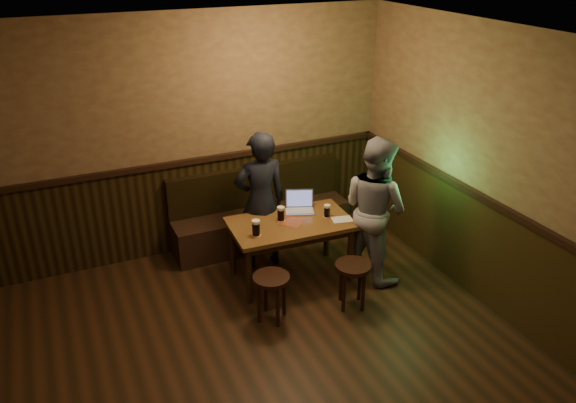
{
  "coord_description": "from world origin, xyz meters",
  "views": [
    {
      "loc": [
        -1.4,
        -3.03,
        3.48
      ],
      "look_at": [
        0.75,
        1.74,
        1.0
      ],
      "focal_mm": 35.0,
      "sensor_mm": 36.0,
      "label": 1
    }
  ],
  "objects_px": {
    "pub_table": "(291,229)",
    "stool_right": "(353,273)",
    "bench": "(261,219)",
    "person_grey": "(375,208)",
    "pint_left": "(256,228)",
    "pint_right": "(327,211)",
    "pint_mid": "(281,214)",
    "stool_left": "(271,285)",
    "person_suit": "(261,201)",
    "laptop": "(300,205)"
  },
  "relations": [
    {
      "from": "pub_table",
      "to": "pint_right",
      "type": "relative_size",
      "value": 9.28
    },
    {
      "from": "stool_left",
      "to": "pub_table",
      "type": "bearing_deg",
      "value": 51.33
    },
    {
      "from": "pub_table",
      "to": "stool_right",
      "type": "distance_m",
      "value": 0.85
    },
    {
      "from": "pint_mid",
      "to": "pub_table",
      "type": "bearing_deg",
      "value": -41.44
    },
    {
      "from": "laptop",
      "to": "person_grey",
      "type": "xyz_separation_m",
      "value": [
        0.66,
        -0.5,
        0.05
      ]
    },
    {
      "from": "person_suit",
      "to": "laptop",
      "type": "bearing_deg",
      "value": 159.96
    },
    {
      "from": "stool_right",
      "to": "bench",
      "type": "bearing_deg",
      "value": 102.15
    },
    {
      "from": "stool_left",
      "to": "pint_right",
      "type": "distance_m",
      "value": 1.12
    },
    {
      "from": "pint_mid",
      "to": "pint_left",
      "type": "bearing_deg",
      "value": -151.21
    },
    {
      "from": "bench",
      "to": "person_grey",
      "type": "xyz_separation_m",
      "value": [
        0.87,
        -1.18,
        0.5
      ]
    },
    {
      "from": "pint_left",
      "to": "pint_mid",
      "type": "bearing_deg",
      "value": 28.79
    },
    {
      "from": "person_suit",
      "to": "stool_right",
      "type": "bearing_deg",
      "value": 119.64
    },
    {
      "from": "pint_right",
      "to": "person_suit",
      "type": "height_order",
      "value": "person_suit"
    },
    {
      "from": "stool_right",
      "to": "person_grey",
      "type": "xyz_separation_m",
      "value": [
        0.52,
        0.46,
        0.42
      ]
    },
    {
      "from": "stool_left",
      "to": "stool_right",
      "type": "bearing_deg",
      "value": -9.28
    },
    {
      "from": "pint_left",
      "to": "laptop",
      "type": "bearing_deg",
      "value": 27.87
    },
    {
      "from": "stool_right",
      "to": "pub_table",
      "type": "bearing_deg",
      "value": 115.48
    },
    {
      "from": "bench",
      "to": "stool_right",
      "type": "xyz_separation_m",
      "value": [
        0.35,
        -1.64,
        0.08
      ]
    },
    {
      "from": "laptop",
      "to": "pint_left",
      "type": "bearing_deg",
      "value": -130.69
    },
    {
      "from": "bench",
      "to": "person_grey",
      "type": "relative_size",
      "value": 1.35
    },
    {
      "from": "pint_right",
      "to": "pub_table",
      "type": "bearing_deg",
      "value": 172.75
    },
    {
      "from": "pub_table",
      "to": "stool_left",
      "type": "distance_m",
      "value": 0.81
    },
    {
      "from": "bench",
      "to": "person_suit",
      "type": "relative_size",
      "value": 1.36
    },
    {
      "from": "stool_left",
      "to": "stool_right",
      "type": "relative_size",
      "value": 1.0
    },
    {
      "from": "pub_table",
      "to": "stool_left",
      "type": "height_order",
      "value": "pub_table"
    },
    {
      "from": "pint_left",
      "to": "pint_right",
      "type": "distance_m",
      "value": 0.86
    },
    {
      "from": "stool_right",
      "to": "stool_left",
      "type": "bearing_deg",
      "value": 170.72
    },
    {
      "from": "stool_right",
      "to": "laptop",
      "type": "relative_size",
      "value": 1.3
    },
    {
      "from": "pint_mid",
      "to": "person_suit",
      "type": "bearing_deg",
      "value": 107.54
    },
    {
      "from": "laptop",
      "to": "pint_mid",
      "type": "bearing_deg",
      "value": -131.84
    },
    {
      "from": "pint_right",
      "to": "pint_mid",
      "type": "bearing_deg",
      "value": 165.68
    },
    {
      "from": "stool_left",
      "to": "stool_right",
      "type": "distance_m",
      "value": 0.85
    },
    {
      "from": "bench",
      "to": "pint_right",
      "type": "xyz_separation_m",
      "value": [
        0.41,
        -0.95,
        0.46
      ]
    },
    {
      "from": "pint_right",
      "to": "stool_left",
      "type": "bearing_deg",
      "value": -148.29
    },
    {
      "from": "stool_left",
      "to": "person_suit",
      "type": "relative_size",
      "value": 0.31
    },
    {
      "from": "pint_left",
      "to": "pint_right",
      "type": "height_order",
      "value": "pint_left"
    },
    {
      "from": "pub_table",
      "to": "person_suit",
      "type": "height_order",
      "value": "person_suit"
    },
    {
      "from": "person_suit",
      "to": "stool_left",
      "type": "bearing_deg",
      "value": 77.92
    },
    {
      "from": "pint_mid",
      "to": "pint_right",
      "type": "bearing_deg",
      "value": -14.32
    },
    {
      "from": "pub_table",
      "to": "pint_left",
      "type": "distance_m",
      "value": 0.5
    },
    {
      "from": "person_suit",
      "to": "person_grey",
      "type": "height_order",
      "value": "person_grey"
    },
    {
      "from": "pub_table",
      "to": "pint_left",
      "type": "height_order",
      "value": "pint_left"
    },
    {
      "from": "stool_left",
      "to": "person_grey",
      "type": "relative_size",
      "value": 0.3
    },
    {
      "from": "bench",
      "to": "pint_mid",
      "type": "relative_size",
      "value": 13.53
    },
    {
      "from": "pub_table",
      "to": "pint_left",
      "type": "relative_size",
      "value": 7.75
    },
    {
      "from": "pint_right",
      "to": "laptop",
      "type": "distance_m",
      "value": 0.34
    },
    {
      "from": "pub_table",
      "to": "stool_left",
      "type": "bearing_deg",
      "value": -125.96
    },
    {
      "from": "pint_left",
      "to": "person_grey",
      "type": "height_order",
      "value": "person_grey"
    },
    {
      "from": "stool_left",
      "to": "person_grey",
      "type": "height_order",
      "value": "person_grey"
    },
    {
      "from": "laptop",
      "to": "stool_left",
      "type": "bearing_deg",
      "value": -108.57
    }
  ]
}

